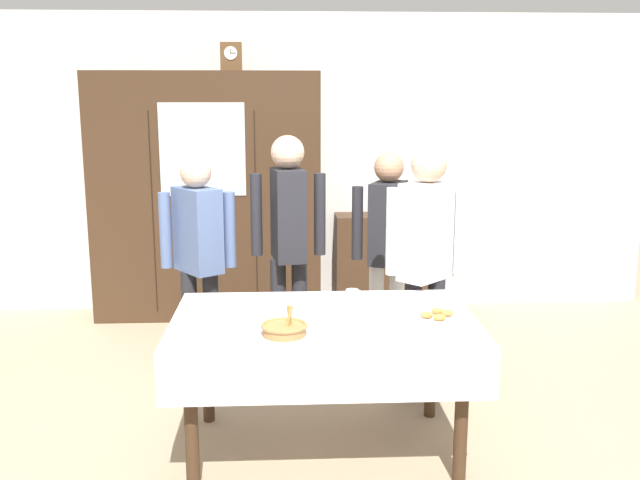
% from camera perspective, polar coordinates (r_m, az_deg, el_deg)
% --- Properties ---
extents(ground_plane, '(12.00, 12.00, 0.00)m').
position_cam_1_polar(ground_plane, '(4.37, 0.13, -15.18)').
color(ground_plane, tan).
rests_on(ground_plane, ground).
extents(back_wall, '(6.40, 0.10, 2.70)m').
position_cam_1_polar(back_wall, '(6.58, -1.05, 6.16)').
color(back_wall, silver).
rests_on(back_wall, ground).
extents(dining_table, '(1.65, 1.05, 0.78)m').
position_cam_1_polar(dining_table, '(3.89, 0.32, -7.86)').
color(dining_table, '#3D2819').
rests_on(dining_table, ground).
extents(wall_cabinet, '(2.00, 0.46, 2.18)m').
position_cam_1_polar(wall_cabinet, '(6.35, -9.11, 3.45)').
color(wall_cabinet, '#3D2819').
rests_on(wall_cabinet, ground).
extents(mantel_clock, '(0.18, 0.11, 0.24)m').
position_cam_1_polar(mantel_clock, '(6.28, -7.18, 14.46)').
color(mantel_clock, brown).
rests_on(mantel_clock, wall_cabinet).
extents(bookshelf_low, '(0.90, 0.35, 0.91)m').
position_cam_1_polar(bookshelf_low, '(6.55, 5.20, -1.87)').
color(bookshelf_low, '#3D2819').
rests_on(bookshelf_low, ground).
extents(book_stack, '(0.19, 0.21, 0.05)m').
position_cam_1_polar(book_stack, '(6.45, 5.28, 2.29)').
color(book_stack, '#99332D').
rests_on(book_stack, bookshelf_low).
extents(tea_cup_back_edge, '(0.13, 0.13, 0.06)m').
position_cam_1_polar(tea_cup_back_edge, '(4.01, 6.18, -5.37)').
color(tea_cup_back_edge, white).
rests_on(tea_cup_back_edge, dining_table).
extents(tea_cup_mid_right, '(0.13, 0.13, 0.06)m').
position_cam_1_polar(tea_cup_mid_right, '(4.21, 2.63, -4.48)').
color(tea_cup_mid_right, white).
rests_on(tea_cup_mid_right, dining_table).
extents(tea_cup_far_left, '(0.13, 0.13, 0.06)m').
position_cam_1_polar(tea_cup_far_left, '(3.68, -7.86, -6.97)').
color(tea_cup_far_left, white).
rests_on(tea_cup_far_left, dining_table).
extents(tea_cup_far_right, '(0.13, 0.13, 0.06)m').
position_cam_1_polar(tea_cup_far_right, '(3.79, -5.51, -6.37)').
color(tea_cup_far_right, white).
rests_on(tea_cup_far_right, dining_table).
extents(tea_cup_near_left, '(0.13, 0.13, 0.06)m').
position_cam_1_polar(tea_cup_near_left, '(3.66, 2.54, -6.94)').
color(tea_cup_near_left, white).
rests_on(tea_cup_near_left, dining_table).
extents(tea_cup_mid_left, '(0.13, 0.13, 0.06)m').
position_cam_1_polar(tea_cup_mid_left, '(3.68, 5.93, -6.88)').
color(tea_cup_mid_left, white).
rests_on(tea_cup_mid_left, dining_table).
extents(bread_basket, '(0.24, 0.24, 0.16)m').
position_cam_1_polar(bread_basket, '(3.60, -2.90, -7.14)').
color(bread_basket, '#9E7542').
rests_on(bread_basket, dining_table).
extents(pastry_plate, '(0.28, 0.28, 0.05)m').
position_cam_1_polar(pastry_plate, '(3.90, 9.43, -6.13)').
color(pastry_plate, white).
rests_on(pastry_plate, dining_table).
extents(spoon_near_left, '(0.12, 0.02, 0.01)m').
position_cam_1_polar(spoon_near_left, '(3.95, -7.56, -6.03)').
color(spoon_near_left, silver).
rests_on(spoon_near_left, dining_table).
extents(spoon_center, '(0.12, 0.02, 0.01)m').
position_cam_1_polar(spoon_center, '(3.96, 3.93, -5.91)').
color(spoon_center, silver).
rests_on(spoon_center, dining_table).
extents(person_behind_table_right, '(0.52, 0.39, 1.66)m').
position_cam_1_polar(person_behind_table_right, '(4.53, 8.57, -0.75)').
color(person_behind_table_right, '#232328').
rests_on(person_behind_table_right, ground).
extents(person_near_right_end, '(0.52, 0.41, 1.58)m').
position_cam_1_polar(person_near_right_end, '(5.11, 5.47, 0.08)').
color(person_near_right_end, silver).
rests_on(person_near_right_end, ground).
extents(person_by_cabinet, '(0.52, 0.41, 1.56)m').
position_cam_1_polar(person_by_cabinet, '(4.94, -9.80, -0.55)').
color(person_by_cabinet, '#232328').
rests_on(person_by_cabinet, ground).
extents(person_beside_shelf, '(0.52, 0.39, 1.71)m').
position_cam_1_polar(person_beside_shelf, '(4.92, -2.57, 0.73)').
color(person_beside_shelf, '#232328').
rests_on(person_beside_shelf, ground).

